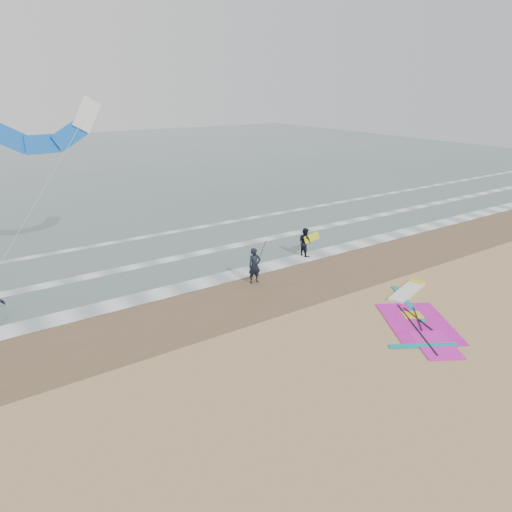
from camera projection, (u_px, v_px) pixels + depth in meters
ground at (358, 348)px, 16.35m from camera, size 120.00×120.00×0.00m
sea_water at (64, 165)px, 53.88m from camera, size 120.00×80.00×0.02m
wet_sand_band at (264, 290)px, 21.04m from camera, size 120.00×5.00×0.01m
foam_waterline at (217, 260)px, 24.50m from camera, size 120.00×9.15×0.02m
windsurf_rig at (416, 314)px, 18.74m from camera, size 5.87×5.55×0.14m
person_standing at (255, 266)px, 21.50m from camera, size 0.67×0.47×1.73m
person_walking at (305, 242)px, 24.96m from camera, size 0.65×0.81×1.61m
held_pole at (260, 256)px, 21.52m from camera, size 0.17×0.86×1.82m
carried_kiteboard at (312, 238)px, 25.01m from camera, size 1.30×0.51×0.39m
surf_kite at (40, 130)px, 21.30m from camera, size 6.52×4.32×7.13m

